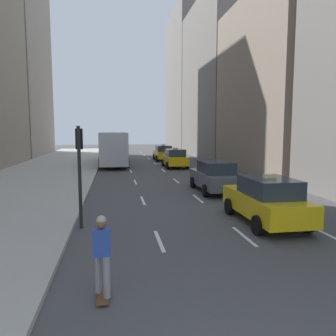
% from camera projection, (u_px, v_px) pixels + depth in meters
% --- Properties ---
extents(sidewalk_left, '(8.00, 66.00, 0.15)m').
position_uv_depth(sidewalk_left, '(50.00, 170.00, 27.78)').
color(sidewalk_left, '#ADAAA3').
rests_on(sidewalk_left, ground).
extents(lane_markings, '(5.72, 56.00, 0.01)m').
position_uv_depth(lane_markings, '(169.00, 175.00, 25.40)').
color(lane_markings, white).
rests_on(lane_markings, ground).
extents(building_row_right, '(6.00, 64.20, 24.24)m').
position_uv_depth(building_row_right, '(225.00, 79.00, 40.14)').
color(building_row_right, slate).
rests_on(building_row_right, ground).
extents(taxi_lead, '(2.02, 4.40, 1.87)m').
position_uv_depth(taxi_lead, '(266.00, 200.00, 12.15)').
color(taxi_lead, yellow).
rests_on(taxi_lead, ground).
extents(taxi_second, '(2.02, 4.40, 1.87)m').
position_uv_depth(taxi_second, '(163.00, 153.00, 37.70)').
color(taxi_second, yellow).
rests_on(taxi_second, ground).
extents(taxi_third, '(2.02, 4.40, 1.87)m').
position_uv_depth(taxi_third, '(175.00, 158.00, 30.46)').
color(taxi_third, yellow).
rests_on(taxi_third, ground).
extents(sedan_black_near, '(2.02, 4.50, 1.74)m').
position_uv_depth(sedan_black_near, '(215.00, 176.00, 18.38)').
color(sedan_black_near, '#565B66').
rests_on(sedan_black_near, ground).
extents(city_bus, '(2.80, 11.61, 3.25)m').
position_uv_depth(city_bus, '(114.00, 147.00, 33.25)').
color(city_bus, '#B7BCC1').
rests_on(city_bus, ground).
extents(skateboarder, '(0.36, 0.80, 1.75)m').
position_uv_depth(skateboarder, '(102.00, 253.00, 6.66)').
color(skateboarder, brown).
rests_on(skateboarder, ground).
extents(traffic_light_pole, '(0.24, 0.42, 3.60)m').
position_uv_depth(traffic_light_pole, '(79.00, 160.00, 11.44)').
color(traffic_light_pole, black).
rests_on(traffic_light_pole, ground).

